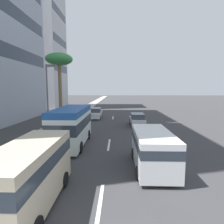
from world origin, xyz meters
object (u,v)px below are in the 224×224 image
object	(u,v)px
car_second	(95,113)
pedestrian_near_lamp	(55,121)
van_lead	(153,147)
street_lamp	(48,93)
palm_tree	(59,62)
car_fourth	(137,120)
minibus_fifth	(72,125)
van_third	(29,172)

from	to	relation	value
car_second	pedestrian_near_lamp	size ratio (longest dim) A/B	2.57
van_lead	street_lamp	distance (m)	11.20
palm_tree	car_fourth	bearing A→B (deg)	-89.86
van_lead	minibus_fifth	world-z (taller)	minibus_fifth
van_lead	street_lamp	world-z (taller)	street_lamp
car_second	palm_tree	size ratio (longest dim) A/B	0.52
car_fourth	van_third	bearing A→B (deg)	160.07
van_lead	minibus_fifth	distance (m)	7.44
palm_tree	van_third	bearing A→B (deg)	-167.15
van_lead	palm_tree	size ratio (longest dim) A/B	0.55
van_lead	street_lamp	bearing A→B (deg)	52.66
van_third	minibus_fifth	xyz separation A→B (m)	(8.32, 0.35, 0.26)
pedestrian_near_lamp	car_fourth	bearing A→B (deg)	98.94
van_lead	palm_tree	distance (m)	17.23
car_second	van_third	world-z (taller)	van_third
car_fourth	street_lamp	distance (m)	11.55
van_lead	palm_tree	xyz separation A→B (m)	(12.77, 9.37, 6.79)
van_lead	car_fourth	world-z (taller)	van_lead
van_lead	car_second	distance (m)	19.77
van_third	palm_tree	size ratio (longest dim) A/B	0.59
car_second	car_fourth	xyz separation A→B (m)	(-6.14, -6.13, -0.01)
van_third	pedestrian_near_lamp	size ratio (longest dim) A/B	2.91
van_third	pedestrian_near_lamp	xyz separation A→B (m)	(13.40, 3.51, -0.30)
minibus_fifth	palm_tree	world-z (taller)	palm_tree
van_third	minibus_fifth	world-z (taller)	minibus_fifth
car_second	street_lamp	xyz separation A→B (m)	(-12.41, 2.89, 3.59)
van_lead	car_fourth	xyz separation A→B (m)	(12.79, -0.45, -0.52)
minibus_fifth	palm_tree	size ratio (longest dim) A/B	0.75
van_third	minibus_fifth	size ratio (longest dim) A/B	0.79
car_fourth	minibus_fifth	xyz separation A→B (m)	(-8.32, 6.38, 0.96)
van_lead	street_lamp	xyz separation A→B (m)	(6.53, 8.56, 3.08)
car_second	minibus_fifth	xyz separation A→B (m)	(-14.47, 0.26, 0.95)
van_third	pedestrian_near_lamp	world-z (taller)	van_third
car_second	minibus_fifth	size ratio (longest dim) A/B	0.70
palm_tree	street_lamp	distance (m)	7.30
minibus_fifth	car_fourth	bearing A→B (deg)	142.53
car_second	van_third	bearing A→B (deg)	0.24
van_third	car_fourth	world-z (taller)	van_third
minibus_fifth	street_lamp	size ratio (longest dim) A/B	0.98
pedestrian_near_lamp	palm_tree	size ratio (longest dim) A/B	0.20
car_fourth	pedestrian_near_lamp	size ratio (longest dim) A/B	2.35
minibus_fifth	palm_tree	xyz separation A→B (m)	(8.30, 3.44, 6.34)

